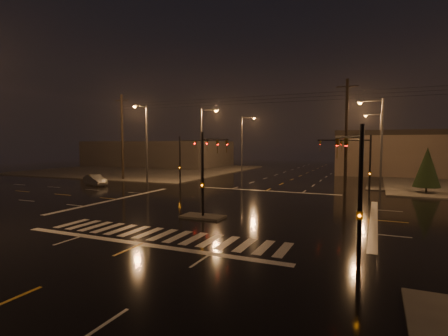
{
  "coord_description": "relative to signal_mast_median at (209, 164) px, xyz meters",
  "views": [
    {
      "loc": [
        11.07,
        -25.54,
        5.24
      ],
      "look_at": [
        -1.4,
        2.89,
        3.0
      ],
      "focal_mm": 28.0,
      "sensor_mm": 36.0,
      "label": 1
    }
  ],
  "objects": [
    {
      "name": "streetlight_3",
      "position": [
        11.18,
        19.07,
        2.05
      ],
      "size": [
        2.77,
        0.32,
        10.0
      ],
      "color": "#38383A",
      "rests_on": "ground"
    },
    {
      "name": "signal_mast_nw",
      "position": [
        -9.5,
        13.21,
        0.04
      ],
      "size": [
        4.84,
        1.86,
        6.0
      ],
      "color": "black",
      "rests_on": "ground"
    },
    {
      "name": "streetlight_1",
      "position": [
        -11.18,
        21.07,
        2.05
      ],
      "size": [
        2.77,
        0.32,
        10.0
      ],
      "color": "#38383A",
      "rests_on": "ground"
    },
    {
      "name": "sidewalk_nw",
      "position": [
        -30.0,
        33.07,
        -3.69
      ],
      "size": [
        36.0,
        36.0,
        0.12
      ],
      "primitive_type": "cube",
      "color": "#45423E",
      "rests_on": "ground"
    },
    {
      "name": "median_island",
      "position": [
        -0.0,
        -0.93,
        -3.68
      ],
      "size": [
        3.0,
        1.6,
        0.15
      ],
      "primitive_type": "cube",
      "color": "#45423E",
      "rests_on": "ground"
    },
    {
      "name": "utility_pole_1",
      "position": [
        8.0,
        17.07,
        2.38
      ],
      "size": [
        2.2,
        0.32,
        12.0
      ],
      "color": "black",
      "rests_on": "ground"
    },
    {
      "name": "crosswalk",
      "position": [
        -0.0,
        -5.93,
        -3.75
      ],
      "size": [
        15.0,
        2.6,
        0.01
      ],
      "primitive_type": "cube",
      "color": "beige",
      "rests_on": "ground"
    },
    {
      "name": "streetlight_4",
      "position": [
        11.18,
        39.07,
        2.05
      ],
      "size": [
        2.77,
        0.32,
        10.0
      ],
      "color": "#38383A",
      "rests_on": "ground"
    },
    {
      "name": "commercial_block",
      "position": [
        -35.0,
        45.07,
        -0.95
      ],
      "size": [
        30.0,
        18.0,
        5.6
      ],
      "primitive_type": "cube",
      "color": "#403A39",
      "rests_on": "ground"
    },
    {
      "name": "stop_bar_far",
      "position": [
        -0.0,
        14.07,
        -3.75
      ],
      "size": [
        16.0,
        0.5,
        0.01
      ],
      "primitive_type": "cube",
      "color": "beige",
      "rests_on": "ground"
    },
    {
      "name": "ground",
      "position": [
        -0.0,
        3.07,
        -3.75
      ],
      "size": [
        140.0,
        140.0,
        0.0
      ],
      "primitive_type": "plane",
      "color": "black",
      "rests_on": "ground"
    },
    {
      "name": "car_crossing",
      "position": [
        -20.76,
        10.42,
        -3.09
      ],
      "size": [
        4.24,
        2.71,
        1.32
      ],
      "primitive_type": "imported",
      "rotation": [
        0.0,
        0.0,
        1.21
      ],
      "color": "#565A5D",
      "rests_on": "ground"
    },
    {
      "name": "streetlight_5",
      "position": [
        -16.0,
        14.26,
        2.05
      ],
      "size": [
        0.32,
        2.77,
        10.0
      ],
      "color": "#38383A",
      "rests_on": "ground"
    },
    {
      "name": "signal_mast_median",
      "position": [
        0.0,
        0.0,
        0.0
      ],
      "size": [
        0.25,
        4.59,
        6.0
      ],
      "color": "black",
      "rests_on": "ground"
    },
    {
      "name": "utility_pole_0",
      "position": [
        -22.0,
        17.07,
        2.38
      ],
      "size": [
        2.2,
        0.32,
        12.0
      ],
      "color": "black",
      "rests_on": "ground"
    },
    {
      "name": "conifer_0",
      "position": [
        15.83,
        18.64,
        -1.01
      ],
      "size": [
        2.62,
        2.62,
        4.8
      ],
      "color": "black",
      "rests_on": "ground"
    },
    {
      "name": "stop_bar_near",
      "position": [
        -0.0,
        -7.93,
        -3.75
      ],
      "size": [
        16.0,
        0.5,
        0.01
      ],
      "primitive_type": "cube",
      "color": "beige",
      "rests_on": "ground"
    },
    {
      "name": "signal_mast_ne",
      "position": [
        9.5,
        13.21,
        0.04
      ],
      "size": [
        4.84,
        1.86,
        6.0
      ],
      "color": "black",
      "rests_on": "ground"
    },
    {
      "name": "streetlight_2",
      "position": [
        -11.18,
        37.07,
        2.05
      ],
      "size": [
        2.77,
        0.32,
        10.0
      ],
      "color": "#38383A",
      "rests_on": "ground"
    },
    {
      "name": "signal_mast_se",
      "position": [
        10.23,
        -6.68,
        -0.04
      ],
      "size": [
        1.55,
        3.87,
        6.0
      ],
      "color": "black",
      "rests_on": "ground"
    }
  ]
}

